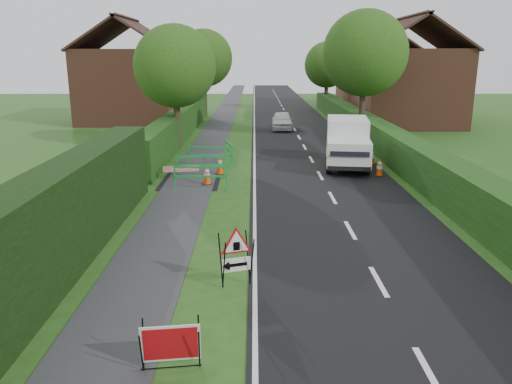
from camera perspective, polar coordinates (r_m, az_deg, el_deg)
name	(u,v)px	position (r m, az deg, el deg)	size (l,w,h in m)	color
ground	(272,303)	(10.77, 1.79, -12.58)	(120.00, 120.00, 0.00)	#274D16
road_surface	(286,114)	(44.89, 3.49, 8.85)	(6.00, 90.00, 0.02)	black
footpath	(224,114)	(44.87, -3.62, 8.85)	(2.00, 90.00, 0.02)	#2D2D30
hedge_west_near	(34,304)	(11.72, -24.01, -11.57)	(1.10, 18.00, 2.50)	black
hedge_west_far	(181,138)	(32.25, -8.53, 6.16)	(1.00, 24.00, 1.80)	#14380F
hedge_east	(386,156)	(26.89, 14.61, 4.02)	(1.20, 50.00, 1.50)	#14380F
house_west	(130,84)	(40.73, -14.21, 11.85)	(7.50, 7.40, 7.88)	brown
house_east_a	(408,86)	(39.25, 16.97, 11.54)	(7.50, 7.40, 7.88)	brown
house_east_b	(376,78)	(53.02, 13.60, 12.59)	(7.50, 7.40, 7.88)	brown
tree_nw	(175,66)	(27.84, -9.24, 13.98)	(4.40, 4.40, 6.70)	#2D2116
tree_ne	(365,53)	(32.23, 12.34, 15.22)	(5.20, 5.20, 7.79)	#2D2116
tree_fw	(204,58)	(43.72, -5.98, 14.96)	(4.80, 4.80, 7.24)	#2D2116
tree_fe	(327,65)	(48.00, 8.14, 14.20)	(4.20, 4.20, 6.33)	#2D2116
red_rect_sign	(171,344)	(8.65, -9.73, -16.79)	(1.02, 0.69, 0.82)	black
triangle_sign	(235,253)	(11.13, -2.45, -6.93)	(1.02, 1.02, 1.18)	black
works_van	(347,142)	(23.74, 10.40, 5.66)	(2.51, 4.99, 2.18)	silver
traffic_cone_0	(379,167)	(22.21, 13.93, 2.79)	(0.38, 0.38, 0.79)	black
traffic_cone_1	(371,156)	(24.50, 13.06, 3.99)	(0.38, 0.38, 0.79)	black
traffic_cone_2	(357,151)	(25.80, 11.44, 4.64)	(0.38, 0.38, 0.79)	black
traffic_cone_3	(207,175)	(20.20, -5.61, 1.95)	(0.38, 0.38, 0.79)	black
traffic_cone_4	(220,166)	(21.88, -4.15, 3.02)	(0.38, 0.38, 0.79)	black
ped_barrier_0	(201,174)	(19.30, -6.35, 2.02)	(2.06, 0.36, 1.00)	#188739
ped_barrier_1	(201,163)	(21.29, -6.33, 3.28)	(2.07, 0.41, 1.00)	#188739
ped_barrier_2	(210,154)	(23.39, -5.31, 4.39)	(2.09, 0.67, 1.00)	#188739
ped_barrier_3	(229,149)	(24.47, -3.12, 4.92)	(0.82, 2.08, 1.00)	#188739
redwhite_plank	(182,179)	(21.28, -8.51, 1.46)	(1.50, 0.04, 0.25)	red
hatchback_car	(282,121)	(35.54, 3.01, 8.15)	(1.45, 3.62, 1.23)	white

